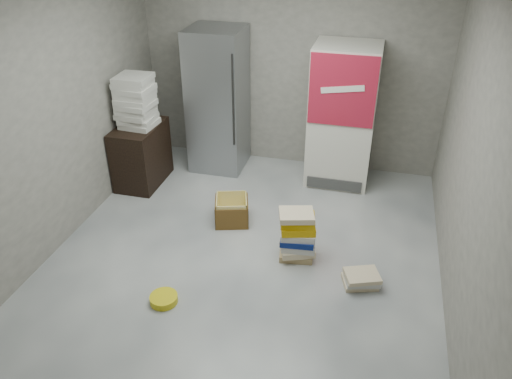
{
  "coord_description": "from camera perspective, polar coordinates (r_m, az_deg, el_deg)",
  "views": [
    {
      "loc": [
        1.17,
        -3.85,
        3.3
      ],
      "look_at": [
        -0.01,
        0.7,
        0.53
      ],
      "focal_mm": 35.0,
      "sensor_mm": 36.0,
      "label": 1
    }
  ],
  "objects": [
    {
      "name": "ground",
      "position": [
        5.21,
        -1.88,
        -8.81
      ],
      "size": [
        5.0,
        5.0,
        0.0
      ],
      "primitive_type": "plane",
      "color": "silver",
      "rests_on": "ground"
    },
    {
      "name": "room_shell",
      "position": [
        4.3,
        -2.28,
        10.05
      ],
      "size": [
        4.04,
        5.04,
        2.82
      ],
      "color": "gray",
      "rests_on": "ground"
    },
    {
      "name": "steel_fridge",
      "position": [
        6.75,
        -4.36,
        10.09
      ],
      "size": [
        0.7,
        0.72,
        1.9
      ],
      "color": "#A3A7AB",
      "rests_on": "ground"
    },
    {
      "name": "coke_cooler",
      "position": [
        6.45,
        9.83,
        8.29
      ],
      "size": [
        0.8,
        0.73,
        1.8
      ],
      "color": "silver",
      "rests_on": "ground"
    },
    {
      "name": "wood_shelf",
      "position": [
        6.67,
        -12.96,
        3.93
      ],
      "size": [
        0.5,
        0.8,
        0.8
      ],
      "primitive_type": "cube",
      "color": "black",
      "rests_on": "ground"
    },
    {
      "name": "supply_box_stack",
      "position": [
        6.38,
        -13.59,
        9.75
      ],
      "size": [
        0.45,
        0.45,
        0.65
      ],
      "color": "silver",
      "rests_on": "wood_shelf"
    },
    {
      "name": "phonebook_stack_main",
      "position": [
        5.18,
        4.75,
        -5.24
      ],
      "size": [
        0.43,
        0.37,
        0.57
      ],
      "rotation": [
        0.0,
        0.0,
        0.24
      ],
      "color": "tan",
      "rests_on": "ground"
    },
    {
      "name": "phonebook_stack_side",
      "position": [
        5.06,
        11.93,
        -9.94
      ],
      "size": [
        0.41,
        0.37,
        0.15
      ],
      "rotation": [
        0.0,
        0.0,
        0.32
      ],
      "color": "beige",
      "rests_on": "ground"
    },
    {
      "name": "cardboard_box",
      "position": [
        5.82,
        -2.78,
        -2.55
      ],
      "size": [
        0.47,
        0.47,
        0.31
      ],
      "rotation": [
        0.0,
        0.0,
        0.29
      ],
      "color": "yellow",
      "rests_on": "ground"
    },
    {
      "name": "bucket_lid",
      "position": [
        4.87,
        -10.49,
        -12.19
      ],
      "size": [
        0.32,
        0.32,
        0.07
      ],
      "primitive_type": "cylinder",
      "rotation": [
        0.0,
        0.0,
        -0.24
      ],
      "color": "gold",
      "rests_on": "ground"
    }
  ]
}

